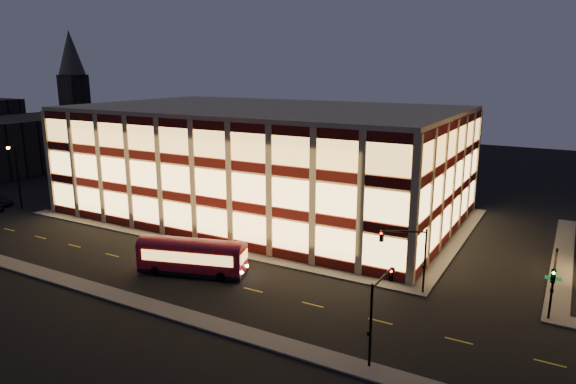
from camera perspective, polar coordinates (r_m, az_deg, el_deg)
The scene contains 15 objects.
ground at distance 57.09m, azimuth -9.03°, elevation -6.50°, with size 200.00×200.00×0.00m, color black.
sidewalk_office_south at distance 59.61m, azimuth -10.71°, elevation -5.62°, with size 54.00×2.00×0.15m, color #514F4C.
sidewalk_office_east at distance 62.75m, azimuth 18.17°, elevation -5.09°, with size 2.00×30.00×0.15m, color #514F4C.
sidewalk_tower_west at distance 61.82m, azimuth 28.23°, elevation -6.35°, with size 2.00×30.00×0.15m, color #514F4C.
sidewalk_near at distance 48.39m, azimuth -18.77°, elevation -10.77°, with size 100.00×2.00×0.15m, color #514F4C.
office_building at distance 70.24m, azimuth -2.55°, elevation 3.57°, with size 50.45×30.45×14.50m.
bg_building_a at distance 113.81m, azimuth -28.44°, elevation 4.65°, with size 18.00×28.00×10.00m, color #2D2621.
church_tower at distance 132.52m, azimuth -22.47°, elevation 8.04°, with size 5.00×5.00×18.00m, color #2D2621.
church_spire at distance 132.15m, azimuth -23.03°, elevation 14.08°, with size 6.00×6.00×10.00m, color #4C473F.
traffic_signal_far at distance 46.14m, azimuth 13.30°, elevation -6.19°, with size 3.79×1.87×6.00m.
traffic_signal_right at distance 43.85m, azimuth 27.39°, elevation -8.48°, with size 1.20×4.37×6.00m.
traffic_signal_near at distance 35.80m, azimuth 10.08°, elevation -11.95°, with size 0.32×4.45×6.00m.
street_lamp_a at distance 81.24m, azimuth -27.98°, elevation 2.08°, with size 0.44×1.22×9.02m.
trolley_bus at distance 50.63m, azimuth -10.62°, elevation -6.85°, with size 10.76×5.48×3.54m.
parked_car_1 at distance 85.46m, azimuth -29.32°, elevation -0.91°, with size 1.33×3.82×1.26m, color black.
Camera 1 is at (33.80, -41.71, 19.42)m, focal length 32.00 mm.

